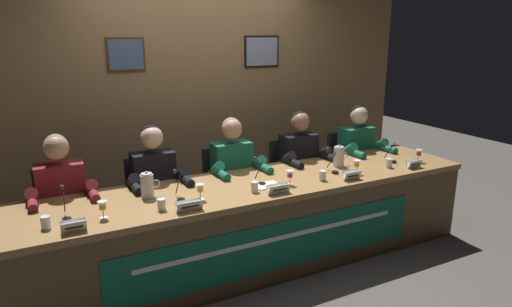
% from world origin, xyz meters
% --- Properties ---
extents(ground_plane, '(12.00, 12.00, 0.00)m').
position_xyz_m(ground_plane, '(0.00, 0.00, 0.00)').
color(ground_plane, '#4C4742').
extents(wall_back_panelled, '(5.21, 0.14, 2.60)m').
position_xyz_m(wall_back_panelled, '(0.00, 1.36, 1.30)').
color(wall_back_panelled, '#937047').
rests_on(wall_back_panelled, ground_plane).
extents(conference_table, '(4.01, 0.87, 0.74)m').
position_xyz_m(conference_table, '(-0.00, -0.12, 0.52)').
color(conference_table, olive).
rests_on(conference_table, ground_plane).
extents(chair_far_left, '(0.44, 0.44, 0.88)m').
position_xyz_m(chair_far_left, '(-1.48, 0.62, 0.42)').
color(chair_far_left, black).
rests_on(chair_far_left, ground_plane).
extents(panelist_far_left, '(0.51, 0.48, 1.21)m').
position_xyz_m(panelist_far_left, '(-1.48, 0.42, 0.70)').
color(panelist_far_left, black).
rests_on(panelist_far_left, ground_plane).
extents(nameplate_far_left, '(0.16, 0.06, 0.08)m').
position_xyz_m(nameplate_far_left, '(-1.47, -0.34, 0.78)').
color(nameplate_far_left, white).
rests_on(nameplate_far_left, conference_table).
extents(juice_glass_far_left, '(0.06, 0.06, 0.12)m').
position_xyz_m(juice_glass_far_left, '(-1.27, -0.20, 0.82)').
color(juice_glass_far_left, white).
rests_on(juice_glass_far_left, conference_table).
extents(water_cup_far_left, '(0.06, 0.06, 0.08)m').
position_xyz_m(water_cup_far_left, '(-1.63, -0.20, 0.78)').
color(water_cup_far_left, silver).
rests_on(water_cup_far_left, conference_table).
extents(microphone_far_left, '(0.06, 0.17, 0.22)m').
position_xyz_m(microphone_far_left, '(-1.50, -0.08, 0.81)').
color(microphone_far_left, black).
rests_on(microphone_far_left, conference_table).
extents(chair_left, '(0.44, 0.44, 0.88)m').
position_xyz_m(chair_left, '(-0.74, 0.62, 0.42)').
color(chair_left, black).
rests_on(chair_left, ground_plane).
extents(panelist_left, '(0.51, 0.48, 1.21)m').
position_xyz_m(panelist_left, '(-0.74, 0.42, 0.70)').
color(panelist_left, black).
rests_on(panelist_left, ground_plane).
extents(nameplate_left, '(0.19, 0.06, 0.08)m').
position_xyz_m(nameplate_left, '(-0.71, -0.34, 0.78)').
color(nameplate_left, white).
rests_on(nameplate_left, conference_table).
extents(juice_glass_left, '(0.06, 0.06, 0.12)m').
position_xyz_m(juice_glass_left, '(-0.56, -0.17, 0.82)').
color(juice_glass_left, white).
rests_on(juice_glass_left, conference_table).
extents(water_cup_left, '(0.06, 0.06, 0.08)m').
position_xyz_m(water_cup_left, '(-0.88, -0.24, 0.78)').
color(water_cup_left, silver).
rests_on(water_cup_left, conference_table).
extents(microphone_left, '(0.06, 0.17, 0.22)m').
position_xyz_m(microphone_left, '(-0.70, -0.09, 0.81)').
color(microphone_left, black).
rests_on(microphone_left, conference_table).
extents(chair_center, '(0.44, 0.44, 0.88)m').
position_xyz_m(chair_center, '(0.00, 0.62, 0.42)').
color(chair_center, black).
rests_on(chair_center, ground_plane).
extents(panelist_center, '(0.51, 0.48, 1.21)m').
position_xyz_m(panelist_center, '(0.00, 0.42, 0.70)').
color(panelist_center, black).
rests_on(panelist_center, ground_plane).
extents(nameplate_center, '(0.19, 0.06, 0.08)m').
position_xyz_m(nameplate_center, '(0.03, -0.33, 0.78)').
color(nameplate_center, white).
rests_on(nameplate_center, conference_table).
extents(juice_glass_center, '(0.06, 0.06, 0.12)m').
position_xyz_m(juice_glass_center, '(0.22, -0.19, 0.82)').
color(juice_glass_center, white).
rests_on(juice_glass_center, conference_table).
extents(water_cup_center, '(0.06, 0.06, 0.08)m').
position_xyz_m(water_cup_center, '(-0.12, -0.21, 0.78)').
color(water_cup_center, silver).
rests_on(water_cup_center, conference_table).
extents(microphone_center, '(0.06, 0.17, 0.22)m').
position_xyz_m(microphone_center, '(0.01, -0.05, 0.81)').
color(microphone_center, black).
rests_on(microphone_center, conference_table).
extents(chair_right, '(0.44, 0.44, 0.88)m').
position_xyz_m(chair_right, '(0.74, 0.62, 0.42)').
color(chair_right, black).
rests_on(chair_right, ground_plane).
extents(panelist_right, '(0.51, 0.48, 1.21)m').
position_xyz_m(panelist_right, '(0.74, 0.42, 0.70)').
color(panelist_right, black).
rests_on(panelist_right, ground_plane).
extents(nameplate_right, '(0.17, 0.06, 0.08)m').
position_xyz_m(nameplate_right, '(0.76, -0.32, 0.78)').
color(nameplate_right, white).
rests_on(nameplate_right, conference_table).
extents(juice_glass_right, '(0.06, 0.06, 0.12)m').
position_xyz_m(juice_glass_right, '(0.90, -0.21, 0.82)').
color(juice_glass_right, white).
rests_on(juice_glass_right, conference_table).
extents(water_cup_right, '(0.06, 0.06, 0.08)m').
position_xyz_m(water_cup_right, '(0.53, -0.22, 0.78)').
color(water_cup_right, silver).
rests_on(water_cup_right, conference_table).
extents(microphone_right, '(0.06, 0.17, 0.22)m').
position_xyz_m(microphone_right, '(0.74, -0.07, 0.81)').
color(microphone_right, black).
rests_on(microphone_right, conference_table).
extents(chair_far_right, '(0.44, 0.44, 0.88)m').
position_xyz_m(chair_far_right, '(1.48, 0.62, 0.42)').
color(chair_far_right, black).
rests_on(chair_far_right, ground_plane).
extents(panelist_far_right, '(0.51, 0.48, 1.21)m').
position_xyz_m(panelist_far_right, '(1.48, 0.42, 0.70)').
color(panelist_far_right, black).
rests_on(panelist_far_right, ground_plane).
extents(nameplate_far_right, '(0.15, 0.06, 0.08)m').
position_xyz_m(nameplate_far_right, '(1.49, -0.32, 0.78)').
color(nameplate_far_right, white).
rests_on(nameplate_far_right, conference_table).
extents(juice_glass_far_right, '(0.06, 0.06, 0.12)m').
position_xyz_m(juice_glass_far_right, '(1.68, -0.19, 0.82)').
color(juice_glass_far_right, white).
rests_on(juice_glass_far_right, conference_table).
extents(water_cup_far_right, '(0.06, 0.06, 0.08)m').
position_xyz_m(water_cup_far_right, '(1.29, -0.20, 0.78)').
color(water_cup_far_right, silver).
rests_on(water_cup_far_right, conference_table).
extents(microphone_far_right, '(0.06, 0.17, 0.22)m').
position_xyz_m(microphone_far_right, '(1.45, -0.06, 0.81)').
color(microphone_far_right, black).
rests_on(microphone_far_right, conference_table).
extents(water_pitcher_left_side, '(0.15, 0.10, 0.21)m').
position_xyz_m(water_pitcher_left_side, '(-0.90, 0.06, 0.83)').
color(water_pitcher_left_side, silver).
rests_on(water_pitcher_left_side, conference_table).
extents(water_pitcher_right_side, '(0.15, 0.10, 0.21)m').
position_xyz_m(water_pitcher_right_side, '(0.90, 0.05, 0.83)').
color(water_pitcher_right_side, silver).
rests_on(water_pitcher_right_side, conference_table).
extents(document_stack_center, '(0.22, 0.16, 0.01)m').
position_xyz_m(document_stack_center, '(0.03, -0.13, 0.74)').
color(document_stack_center, white).
rests_on(document_stack_center, conference_table).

